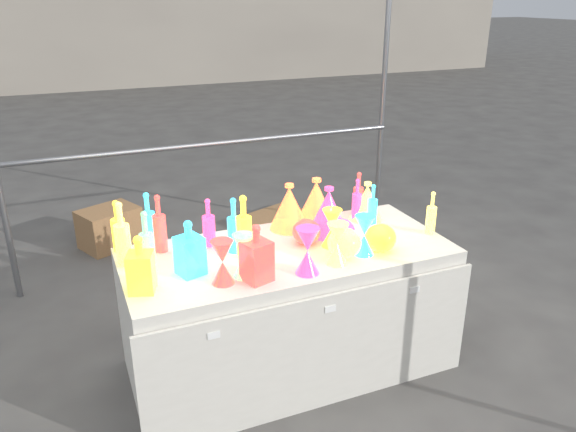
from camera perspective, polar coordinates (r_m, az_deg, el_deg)
name	(u,v)px	position (r m, az deg, el deg)	size (l,w,h in m)	color
ground	(288,363)	(3.48, 0.00, -14.69)	(80.00, 80.00, 0.00)	#5D5B56
display_table	(289,310)	(3.26, 0.06, -9.49)	(1.84, 0.83, 0.75)	silver
cardboard_box_closed	(110,228)	(5.11, -17.66, -1.13)	(0.47, 0.34, 0.34)	#9D6F46
cardboard_box_flat	(275,220)	(5.40, -1.29, -0.41)	(0.72, 0.51, 0.06)	#9D6F46
bottle_0	(118,226)	(3.17, -16.88, -0.96)	(0.07, 0.07, 0.29)	#E14415
bottle_1	(148,219)	(3.18, -14.01, -0.34)	(0.07, 0.07, 0.31)	#1F8F1A
bottle_2	(159,223)	(3.09, -12.94, -0.73)	(0.07, 0.07, 0.33)	orange
bottle_3	(209,222)	(3.13, -8.07, -0.62)	(0.07, 0.07, 0.28)	#1E4FB1
bottle_4	(122,233)	(2.99, -16.53, -1.70)	(0.08, 0.08, 0.34)	#158285
bottle_5	(147,242)	(2.87, -14.16, -2.62)	(0.07, 0.07, 0.33)	#B8249A
bottle_6	(244,225)	(3.00, -4.52, -0.87)	(0.09, 0.09, 0.33)	#E14415
bottle_7	(234,225)	(3.03, -5.51, -0.92)	(0.07, 0.07, 0.31)	#1F8F1A
decanter_0	(140,264)	(2.71, -14.77, -4.72)	(0.12, 0.12, 0.28)	#E14415
decanter_1	(257,253)	(2.72, -3.22, -3.75)	(0.13, 0.13, 0.30)	orange
decanter_2	(189,248)	(2.82, -9.99, -3.17)	(0.12, 0.12, 0.29)	#1F8F1A
hourglass_0	(223,262)	(2.72, -6.67, -4.69)	(0.11, 0.11, 0.22)	orange
hourglass_1	(308,251)	(2.79, 2.00, -3.56)	(0.12, 0.12, 0.25)	#1E4FB1
hourglass_2	(337,244)	(2.91, 5.04, -2.82)	(0.11, 0.11, 0.22)	#158285
hourglass_3	(244,256)	(2.78, -4.50, -4.03)	(0.11, 0.11, 0.22)	#B8249A
hourglass_4	(332,228)	(3.10, 4.47, -1.22)	(0.11, 0.11, 0.22)	#E14415
hourglass_5	(364,235)	(3.03, 7.76, -1.94)	(0.11, 0.11, 0.22)	#1F8F1A
globe_0	(380,239)	(3.09, 9.36, -2.37)	(0.17, 0.17, 0.14)	#E14415
globe_1	(344,245)	(3.00, 5.74, -2.91)	(0.18, 0.18, 0.14)	#158285
globe_2	(306,233)	(3.15, 1.89, -1.73)	(0.16, 0.16, 0.13)	orange
globe_3	(341,232)	(3.17, 5.45, -1.68)	(0.16, 0.16, 0.13)	#1E4FB1
lampshade_0	(289,206)	(3.32, 0.13, 0.99)	(0.24, 0.24, 0.28)	yellow
lampshade_1	(316,202)	(3.39, 2.88, 1.48)	(0.25, 0.25, 0.29)	yellow
lampshade_2	(329,211)	(3.25, 4.14, 0.56)	(0.24, 0.24, 0.29)	#1E4FB1
lampshade_3	(367,201)	(3.50, 8.02, 1.54)	(0.20, 0.20, 0.24)	#158285
bottle_8	(373,205)	(3.41, 8.59, 1.12)	(0.06, 0.06, 0.26)	#1F8F1A
bottle_9	(358,193)	(3.57, 7.16, 2.31)	(0.06, 0.06, 0.28)	orange
bottle_10	(357,200)	(3.47, 7.02, 1.67)	(0.06, 0.06, 0.27)	#1E4FB1
bottle_11	(432,213)	(3.36, 14.37, 0.33)	(0.06, 0.06, 0.26)	#158285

